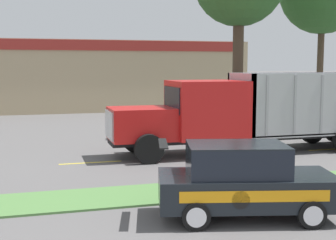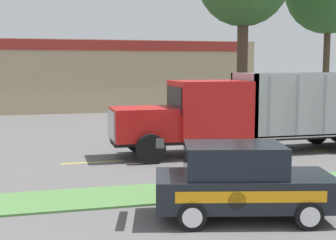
{
  "view_description": "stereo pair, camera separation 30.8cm",
  "coord_description": "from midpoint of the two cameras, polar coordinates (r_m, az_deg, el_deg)",
  "views": [
    {
      "loc": [
        -1.86,
        -5.93,
        3.72
      ],
      "look_at": [
        2.14,
        8.15,
        2.02
      ],
      "focal_mm": 50.0,
      "sensor_mm": 36.0,
      "label": 1
    },
    {
      "loc": [
        -1.57,
        -6.01,
        3.72
      ],
      "look_at": [
        2.14,
        8.15,
        2.02
      ],
      "focal_mm": 50.0,
      "sensor_mm": 36.0,
      "label": 2
    }
  ],
  "objects": [
    {
      "name": "grass_verge",
      "position": [
        13.5,
        -8.09,
        -9.32
      ],
      "size": [
        120.0,
        2.11,
        0.06
      ],
      "primitive_type": "cube",
      "color": "#517F42",
      "rests_on": "ground_plane"
    },
    {
      "name": "centre_line_4",
      "position": [
        18.4,
        -9.91,
        -5.14
      ],
      "size": [
        2.4,
        0.14,
        0.01
      ],
      "primitive_type": "cube",
      "color": "yellow",
      "rests_on": "ground_plane"
    },
    {
      "name": "centre_line_5",
      "position": [
        19.68,
        5.97,
        -4.31
      ],
      "size": [
        2.4,
        0.14,
        0.01
      ],
      "primitive_type": "cube",
      "color": "yellow",
      "rests_on": "ground_plane"
    },
    {
      "name": "centre_line_6",
      "position": [
        22.24,
        19.02,
        -3.37
      ],
      "size": [
        2.4,
        0.14,
        0.01
      ],
      "primitive_type": "cube",
      "color": "yellow",
      "rests_on": "ground_plane"
    },
    {
      "name": "dump_truck_lead",
      "position": [
        20.01,
        6.77,
        0.61
      ],
      "size": [
        11.98,
        2.83,
        3.41
      ],
      "color": "black",
      "rests_on": "ground_plane"
    },
    {
      "name": "rally_car",
      "position": [
        11.67,
        8.42,
        -7.31
      ],
      "size": [
        4.61,
        2.76,
        1.88
      ],
      "color": "black",
      "rests_on": "ground_plane"
    },
    {
      "name": "traffic_cone",
      "position": [
        13.12,
        -0.23,
        -8.45
      ],
      "size": [
        0.47,
        0.47,
        0.63
      ],
      "color": "black",
      "rests_on": "ground_plane"
    },
    {
      "name": "store_building_backdrop",
      "position": [
        43.06,
        -15.24,
        5.28
      ],
      "size": [
        33.91,
        12.1,
        5.77
      ],
      "color": "tan",
      "rests_on": "ground_plane"
    }
  ]
}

